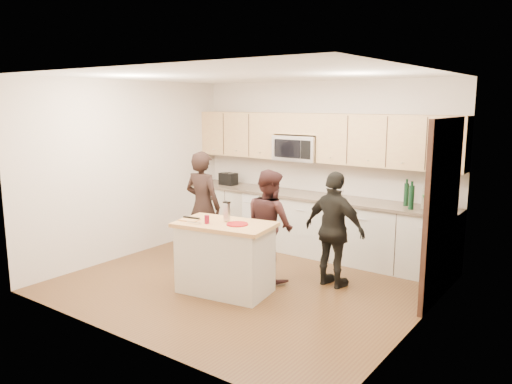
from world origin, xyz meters
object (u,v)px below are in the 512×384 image
Objects in this scene: woman_center at (270,225)px; woman_right at (334,230)px; island at (225,257)px; woman_left at (203,206)px; toaster at (228,179)px.

woman_right reaches higher than woman_center.
island is 0.86× the size of woman_center.
woman_left is at bearing 11.85° from woman_right.
woman_right is at bearing -22.36° from toaster.
woman_left is (-1.12, 0.84, 0.37)m from island.
toaster is at bearing 118.95° from island.
island is 0.78× the size of woman_left.
toaster is at bearing -71.96° from woman_left.
woman_left reaches higher than toaster.
toaster is at bearing -14.40° from woman_right.
toaster is at bearing -13.55° from woman_center.
woman_center is 0.99× the size of woman_right.
woman_right is at bearing 35.24° from island.
toaster is 0.17× the size of woman_left.
woman_center is at bearing -36.64° from toaster.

